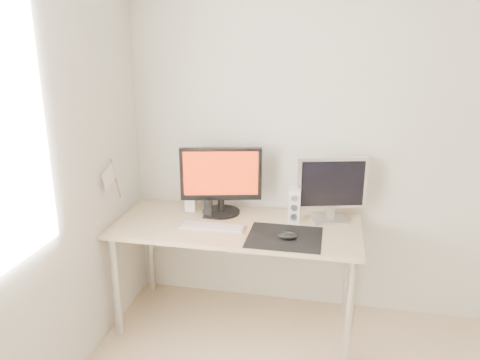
{
  "coord_description": "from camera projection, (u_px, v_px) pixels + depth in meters",
  "views": [
    {
      "loc": [
        -0.34,
        -1.39,
        1.91
      ],
      "look_at": [
        -0.92,
        1.46,
        1.01
      ],
      "focal_mm": 35.0,
      "sensor_mm": 36.0,
      "label": 1
    }
  ],
  "objects": [
    {
      "name": "speaker_left",
      "position": [
        191.0,
        194.0,
        3.27
      ],
      "size": [
        0.07,
        0.09,
        0.23
      ],
      "color": "white",
      "rests_on": "desk"
    },
    {
      "name": "main_monitor",
      "position": [
        221.0,
        178.0,
        3.16
      ],
      "size": [
        0.55,
        0.31,
        0.47
      ],
      "color": "black",
      "rests_on": "desk"
    },
    {
      "name": "pennant",
      "position": [
        111.0,
        177.0,
        2.98
      ],
      "size": [
        0.01,
        0.23,
        0.29
      ],
      "color": "#A57F54",
      "rests_on": "wall_left"
    },
    {
      "name": "desk",
      "position": [
        237.0,
        235.0,
        3.08
      ],
      "size": [
        1.6,
        0.7,
        0.73
      ],
      "color": "#D1B587",
      "rests_on": "ground"
    },
    {
      "name": "wall_back",
      "position": [
        387.0,
        141.0,
        3.07
      ],
      "size": [
        3.5,
        0.0,
        3.5
      ],
      "primitive_type": "plane",
      "rotation": [
        1.57,
        0.0,
        0.0
      ],
      "color": "silver",
      "rests_on": "ground"
    },
    {
      "name": "mousepad",
      "position": [
        285.0,
        237.0,
        2.86
      ],
      "size": [
        0.45,
        0.4,
        0.0
      ],
      "primitive_type": "cube",
      "color": "black",
      "rests_on": "desk"
    },
    {
      "name": "second_monitor",
      "position": [
        332.0,
        186.0,
        3.04
      ],
      "size": [
        0.45,
        0.21,
        0.43
      ],
      "color": "silver",
      "rests_on": "desk"
    },
    {
      "name": "speaker_right",
      "position": [
        295.0,
        206.0,
        3.05
      ],
      "size": [
        0.07,
        0.09,
        0.23
      ],
      "color": "white",
      "rests_on": "desk"
    },
    {
      "name": "keyboard",
      "position": [
        213.0,
        227.0,
        2.99
      ],
      "size": [
        0.42,
        0.14,
        0.02
      ],
      "color": "#B4B3B6",
      "rests_on": "desk"
    },
    {
      "name": "phone_dock",
      "position": [
        208.0,
        212.0,
        3.16
      ],
      "size": [
        0.07,
        0.06,
        0.12
      ],
      "color": "black",
      "rests_on": "desk"
    },
    {
      "name": "mouse",
      "position": [
        287.0,
        236.0,
        2.82
      ],
      "size": [
        0.12,
        0.07,
        0.04
      ],
      "primitive_type": "ellipsoid",
      "color": "black",
      "rests_on": "mousepad"
    }
  ]
}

